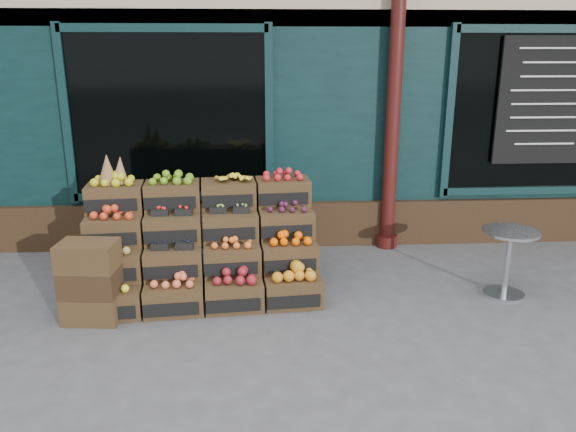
{
  "coord_description": "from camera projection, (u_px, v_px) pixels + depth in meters",
  "views": [
    {
      "loc": [
        -0.54,
        -4.95,
        2.54
      ],
      "look_at": [
        -0.2,
        0.7,
        0.85
      ],
      "focal_mm": 35.0,
      "sensor_mm": 36.0,
      "label": 1
    }
  ],
  "objects": [
    {
      "name": "shop_facade",
      "position": [
        285.0,
        57.0,
        9.7
      ],
      "size": [
        12.0,
        6.24,
        4.8
      ],
      "color": "black",
      "rests_on": "ground"
    },
    {
      "name": "crate_display",
      "position": [
        202.0,
        250.0,
        6.03
      ],
      "size": [
        2.48,
        1.36,
        1.5
      ],
      "rotation": [
        0.0,
        0.0,
        0.09
      ],
      "color": "#412D19",
      "rests_on": "ground"
    },
    {
      "name": "ground",
      "position": [
        313.0,
        319.0,
        5.5
      ],
      "size": [
        60.0,
        60.0,
        0.0
      ],
      "primitive_type": "plane",
      "color": "#4C4C4F",
      "rests_on": "ground"
    },
    {
      "name": "spare_crates",
      "position": [
        91.0,
        282.0,
        5.37
      ],
      "size": [
        0.57,
        0.42,
        0.8
      ],
      "rotation": [
        0.0,
        0.0,
        -0.1
      ],
      "color": "#412D19",
      "rests_on": "ground"
    },
    {
      "name": "bistro_table",
      "position": [
        508.0,
        255.0,
        5.9
      ],
      "size": [
        0.58,
        0.58,
        0.73
      ],
      "rotation": [
        0.0,
        0.0,
        -0.17
      ],
      "color": "silver",
      "rests_on": "ground"
    },
    {
      "name": "shopkeeper",
      "position": [
        213.0,
        158.0,
        7.84
      ],
      "size": [
        0.89,
        0.7,
        2.15
      ],
      "primitive_type": "imported",
      "rotation": [
        0.0,
        0.0,
        2.88
      ],
      "color": "#1B6033",
      "rests_on": "ground"
    }
  ]
}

